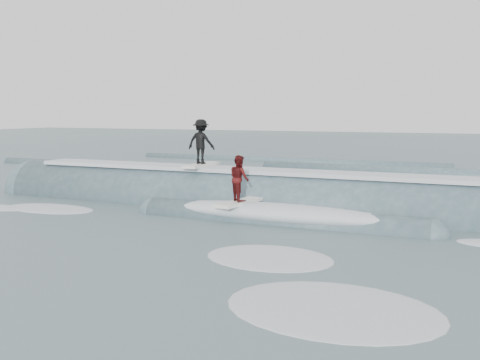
% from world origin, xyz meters
% --- Properties ---
extents(ground, '(160.00, 160.00, 0.00)m').
position_xyz_m(ground, '(0.00, 0.00, 0.00)').
color(ground, '#394F53').
rests_on(ground, ground).
extents(breaking_wave, '(22.77, 4.11, 2.65)m').
position_xyz_m(breaking_wave, '(0.17, 4.55, 0.03)').
color(breaking_wave, '#37525C').
rests_on(breaking_wave, ground).
extents(surfer_black, '(1.07, 2.01, 1.74)m').
position_xyz_m(surfer_black, '(-2.01, 4.75, 2.24)').
color(surfer_black, silver).
rests_on(surfer_black, ground).
extents(surfer_red, '(0.90, 2.07, 1.56)m').
position_xyz_m(surfer_red, '(0.50, 2.55, 1.20)').
color(surfer_red, white).
rests_on(surfer_red, ground).
extents(whitewater, '(18.07, 7.92, 0.10)m').
position_xyz_m(whitewater, '(0.59, -0.83, 0.00)').
color(whitewater, silver).
rests_on(whitewater, ground).
extents(far_swells, '(39.12, 8.65, 0.80)m').
position_xyz_m(far_swells, '(-1.86, 17.65, 0.00)').
color(far_swells, '#37525C').
rests_on(far_swells, ground).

